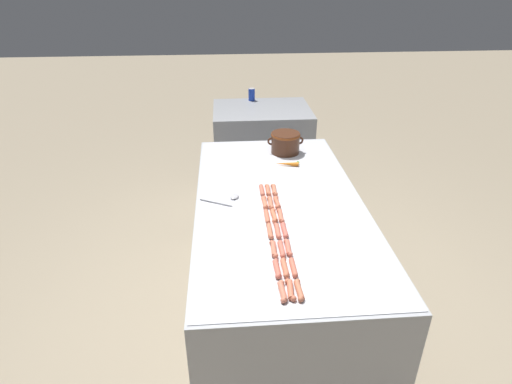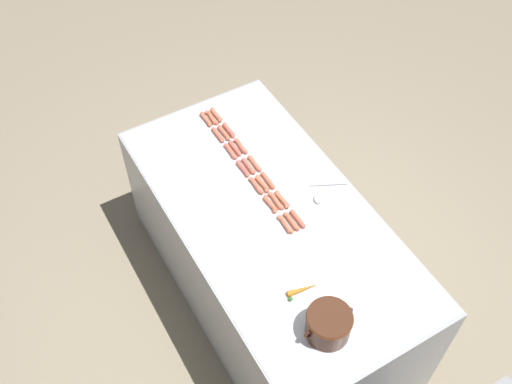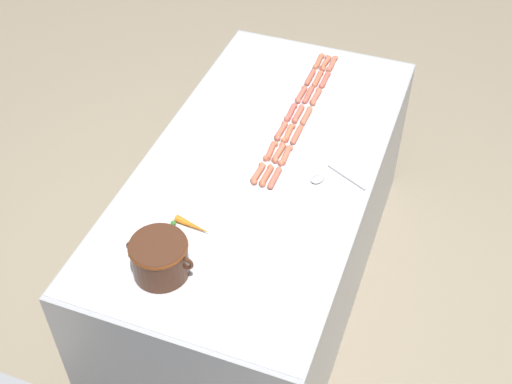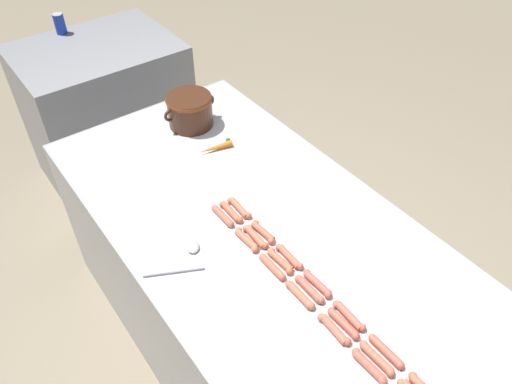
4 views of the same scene
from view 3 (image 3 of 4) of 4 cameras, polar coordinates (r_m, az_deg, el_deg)
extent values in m
plane|color=gray|center=(3.72, 0.45, -7.66)|extent=(20.00, 20.00, 0.00)
cube|color=#ADAFB5|center=(3.38, 0.49, -2.95)|extent=(1.04, 2.07, 0.90)
cube|color=silver|center=(3.06, 0.54, 2.78)|extent=(1.02, 2.02, 0.00)
cylinder|color=#CB6F54|center=(3.69, 6.55, 10.87)|extent=(0.03, 0.12, 0.03)
sphere|color=#CB6F54|center=(3.74, 6.83, 11.31)|extent=(0.03, 0.03, 0.03)
sphere|color=#CB6F54|center=(3.64, 6.26, 10.42)|extent=(0.03, 0.03, 0.03)
cylinder|color=#D26350|center=(3.56, 5.92, 9.53)|extent=(0.03, 0.12, 0.03)
sphere|color=#D26350|center=(3.60, 6.21, 10.01)|extent=(0.03, 0.03, 0.03)
sphere|color=#D26350|center=(3.51, 5.63, 9.04)|extent=(0.03, 0.03, 0.03)
cylinder|color=#CE6D53|center=(3.43, 5.14, 8.14)|extent=(0.03, 0.12, 0.03)
sphere|color=#CE6D53|center=(3.48, 5.37, 8.67)|extent=(0.03, 0.03, 0.03)
sphere|color=#CE6D53|center=(3.39, 4.91, 7.60)|extent=(0.03, 0.03, 0.03)
cylinder|color=#CD7051|center=(3.30, 4.34, 6.54)|extent=(0.03, 0.12, 0.03)
sphere|color=#CD7051|center=(3.35, 4.61, 7.10)|extent=(0.03, 0.03, 0.03)
sphere|color=#CD7051|center=(3.26, 4.06, 5.95)|extent=(0.03, 0.03, 0.03)
cylinder|color=#D06A4E|center=(3.18, 3.53, 4.94)|extent=(0.03, 0.12, 0.03)
sphere|color=#D06A4E|center=(3.23, 3.84, 5.55)|extent=(0.03, 0.03, 0.03)
sphere|color=#D06A4E|center=(3.14, 3.21, 4.32)|extent=(0.03, 0.03, 0.03)
cylinder|color=#D87152|center=(3.07, 2.56, 3.16)|extent=(0.03, 0.12, 0.03)
sphere|color=#D87152|center=(3.11, 2.95, 3.80)|extent=(0.03, 0.03, 0.03)
sphere|color=#D87152|center=(3.02, 2.16, 2.51)|extent=(0.03, 0.03, 0.03)
cylinder|color=#CC6750|center=(2.95, 1.62, 1.22)|extent=(0.03, 0.12, 0.03)
sphere|color=#CC6750|center=(2.99, 1.97, 1.92)|extent=(0.03, 0.03, 0.03)
sphere|color=#CC6750|center=(2.91, 1.25, 0.49)|extent=(0.03, 0.03, 0.03)
cylinder|color=#D46D4F|center=(3.69, 5.95, 10.93)|extent=(0.04, 0.12, 0.03)
sphere|color=#D46D4F|center=(3.74, 6.13, 11.39)|extent=(0.03, 0.03, 0.03)
sphere|color=#D46D4F|center=(3.64, 5.77, 10.45)|extent=(0.03, 0.03, 0.03)
cylinder|color=#CE6D4E|center=(3.56, 5.30, 9.63)|extent=(0.03, 0.12, 0.03)
sphere|color=#CE6D4E|center=(3.61, 5.59, 10.10)|extent=(0.03, 0.03, 0.03)
sphere|color=#CE6D4E|center=(3.52, 5.01, 9.14)|extent=(0.03, 0.03, 0.03)
cylinder|color=#CF6551|center=(3.44, 4.51, 8.30)|extent=(0.03, 0.12, 0.03)
sphere|color=#CF6551|center=(3.49, 4.81, 8.82)|extent=(0.03, 0.03, 0.03)
sphere|color=#CF6551|center=(3.40, 4.21, 7.78)|extent=(0.03, 0.03, 0.03)
cylinder|color=#CC6852|center=(3.31, 3.65, 6.70)|extent=(0.03, 0.12, 0.03)
sphere|color=#CC6852|center=(3.36, 3.92, 7.27)|extent=(0.03, 0.03, 0.03)
sphere|color=#CC6852|center=(3.27, 3.36, 6.13)|extent=(0.03, 0.03, 0.03)
cylinder|color=#D56F4D|center=(3.19, 2.79, 5.06)|extent=(0.03, 0.12, 0.03)
sphere|color=#D56F4D|center=(3.23, 3.18, 5.65)|extent=(0.03, 0.03, 0.03)
sphere|color=#D56F4D|center=(3.15, 2.40, 4.46)|extent=(0.03, 0.03, 0.03)
cylinder|color=#CD7152|center=(3.08, 1.97, 3.40)|extent=(0.03, 0.12, 0.03)
sphere|color=#CD7152|center=(3.12, 2.26, 4.06)|extent=(0.03, 0.03, 0.03)
sphere|color=#CD7152|center=(3.04, 1.67, 2.72)|extent=(0.03, 0.03, 0.03)
cylinder|color=#CC6B4D|center=(2.96, 0.90, 1.42)|extent=(0.03, 0.12, 0.03)
sphere|color=#CC6B4D|center=(3.00, 1.23, 2.13)|extent=(0.03, 0.03, 0.03)
sphere|color=#CC6B4D|center=(2.92, 0.57, 0.69)|extent=(0.03, 0.03, 0.03)
cylinder|color=#CA6F4F|center=(3.70, 5.39, 11.09)|extent=(0.03, 0.12, 0.03)
sphere|color=#CA6F4F|center=(3.75, 5.68, 11.53)|extent=(0.03, 0.03, 0.03)
sphere|color=#CA6F4F|center=(3.66, 5.10, 10.64)|extent=(0.03, 0.03, 0.03)
cylinder|color=#D0664E|center=(3.57, 4.66, 9.77)|extent=(0.03, 0.12, 0.03)
sphere|color=#D0664E|center=(3.62, 4.94, 10.25)|extent=(0.03, 0.03, 0.03)
sphere|color=#D0664E|center=(3.53, 4.39, 9.28)|extent=(0.03, 0.03, 0.03)
cylinder|color=#D66A54|center=(3.44, 3.89, 8.34)|extent=(0.03, 0.12, 0.03)
sphere|color=#D66A54|center=(3.49, 4.14, 8.87)|extent=(0.03, 0.03, 0.03)
sphere|color=#D66A54|center=(3.40, 3.64, 7.80)|extent=(0.03, 0.03, 0.03)
cylinder|color=#D36454|center=(3.32, 3.00, 6.83)|extent=(0.03, 0.12, 0.03)
sphere|color=#D36454|center=(3.36, 3.34, 7.38)|extent=(0.03, 0.03, 0.03)
sphere|color=#D36454|center=(3.28, 2.65, 6.27)|extent=(0.03, 0.03, 0.03)
cylinder|color=#CF6B51|center=(3.20, 2.16, 5.26)|extent=(0.03, 0.12, 0.03)
sphere|color=#CF6B51|center=(3.25, 2.44, 5.87)|extent=(0.03, 0.03, 0.03)
sphere|color=#CF6B51|center=(3.16, 1.87, 4.64)|extent=(0.03, 0.03, 0.03)
cylinder|color=#D46B4D|center=(3.09, 1.26, 3.53)|extent=(0.04, 0.12, 0.03)
sphere|color=#D46B4D|center=(3.13, 1.67, 4.15)|extent=(0.03, 0.03, 0.03)
sphere|color=#D46B4D|center=(3.05, 0.83, 2.88)|extent=(0.03, 0.03, 0.03)
cylinder|color=#D17153|center=(2.97, 0.17, 1.62)|extent=(0.03, 0.12, 0.03)
sphere|color=#D17153|center=(3.01, 0.48, 2.33)|extent=(0.03, 0.03, 0.03)
sphere|color=#D17153|center=(2.93, -0.15, 0.89)|extent=(0.03, 0.03, 0.03)
cylinder|color=#472616|center=(2.57, -8.23, -5.62)|extent=(0.22, 0.22, 0.16)
torus|color=brown|center=(2.52, -8.39, -4.64)|extent=(0.23, 0.23, 0.03)
torus|color=#472616|center=(2.52, -6.03, -6.08)|extent=(0.06, 0.02, 0.06)
torus|color=#472616|center=(2.60, -10.43, -4.72)|extent=(0.06, 0.02, 0.06)
cylinder|color=#B7B7BC|center=(2.99, 7.77, 1.27)|extent=(0.20, 0.11, 0.01)
ellipsoid|color=#B7B7BC|center=(2.96, 5.29, 1.11)|extent=(0.08, 0.09, 0.02)
cone|color=orange|center=(2.75, -5.39, -2.89)|extent=(0.17, 0.06, 0.03)
sphere|color=#387F2D|center=(2.77, -7.09, -2.66)|extent=(0.02, 0.02, 0.02)
camera|label=1|loc=(4.54, 17.31, 33.41)|focal=29.71mm
camera|label=2|loc=(2.05, -80.26, 37.41)|focal=42.31mm
camera|label=4|loc=(3.31, 24.49, 30.67)|focal=34.70mm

